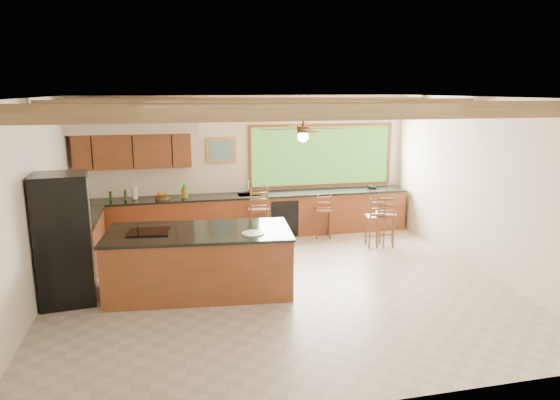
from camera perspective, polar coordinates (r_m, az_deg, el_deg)
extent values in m
plane|color=beige|center=(8.23, 0.01, -9.76)|extent=(7.20, 7.20, 0.00)
cube|color=silver|center=(10.92, -3.83, 3.97)|extent=(7.20, 0.04, 3.00)
cube|color=silver|center=(4.79, 8.87, -7.38)|extent=(7.20, 0.04, 3.00)
cube|color=silver|center=(7.82, -26.63, -0.77)|extent=(0.04, 6.50, 3.00)
cube|color=silver|center=(9.27, 22.27, 1.52)|extent=(0.04, 6.50, 3.00)
cube|color=#9C764E|center=(7.61, 0.01, 11.63)|extent=(7.20, 6.50, 0.04)
cube|color=tan|center=(6.07, 3.46, 10.06)|extent=(7.10, 0.15, 0.22)
cube|color=tan|center=(8.10, -0.80, 10.69)|extent=(7.10, 0.15, 0.22)
cube|color=tan|center=(9.87, -3.05, 11.00)|extent=(7.10, 0.15, 0.22)
cube|color=brown|center=(10.57, -16.43, 5.39)|extent=(2.30, 0.35, 0.70)
cube|color=beige|center=(10.45, -16.65, 8.61)|extent=(2.60, 0.50, 0.48)
cylinder|color=#FFEABF|center=(10.53, -20.40, 7.12)|extent=(0.10, 0.10, 0.01)
cylinder|color=#FFEABF|center=(10.44, -12.71, 7.55)|extent=(0.10, 0.10, 0.01)
cube|color=#60A139|center=(11.26, 4.78, 5.09)|extent=(3.20, 0.04, 1.30)
cube|color=#B37D36|center=(10.78, -6.73, 5.67)|extent=(0.64, 0.03, 0.54)
cube|color=#467F60|center=(10.76, -6.72, 5.66)|extent=(0.54, 0.01, 0.44)
cube|color=brown|center=(10.81, -3.46, -1.86)|extent=(7.00, 0.65, 0.88)
cube|color=black|center=(10.70, -3.49, 0.53)|extent=(7.04, 0.69, 0.04)
cube|color=brown|center=(9.30, -22.06, -5.17)|extent=(0.65, 2.35, 0.88)
cube|color=black|center=(9.18, -22.30, -2.43)|extent=(0.69, 2.39, 0.04)
cube|color=black|center=(10.63, 0.56, -2.19)|extent=(0.60, 0.02, 0.78)
cube|color=silver|center=(10.70, -3.49, 0.56)|extent=(0.50, 0.38, 0.03)
cylinder|color=silver|center=(10.86, -3.68, 1.62)|extent=(0.03, 0.03, 0.30)
cylinder|color=silver|center=(10.74, -3.60, 2.20)|extent=(0.03, 0.20, 0.03)
cylinder|color=white|center=(10.60, -16.26, 0.76)|extent=(0.11, 0.11, 0.26)
cylinder|color=#21421A|center=(10.67, -18.81, 0.45)|extent=(0.05, 0.05, 0.18)
cylinder|color=#21421A|center=(10.60, -17.27, 0.55)|extent=(0.06, 0.06, 0.21)
cube|color=black|center=(11.48, 10.44, 1.48)|extent=(0.20, 0.17, 0.08)
cube|color=brown|center=(7.97, -9.14, -7.04)|extent=(2.89, 1.55, 0.94)
cube|color=black|center=(7.82, -9.26, -3.64)|extent=(2.94, 1.60, 0.04)
cube|color=black|center=(7.88, -14.77, -3.54)|extent=(0.67, 0.55, 0.02)
cylinder|color=white|center=(7.56, -3.10, -3.82)|extent=(0.34, 0.34, 0.02)
cube|color=black|center=(7.98, -23.41, -4.13)|extent=(0.83, 0.81, 1.95)
cube|color=silver|center=(7.92, -20.71, -4.03)|extent=(0.03, 0.05, 1.79)
cube|color=brown|center=(10.32, -2.51, -0.98)|extent=(0.46, 0.46, 0.04)
cylinder|color=brown|center=(10.22, -3.24, -3.24)|extent=(0.04, 0.04, 0.69)
cylinder|color=brown|center=(10.28, -1.40, -3.13)|extent=(0.04, 0.04, 0.69)
cylinder|color=brown|center=(10.54, -3.55, -2.76)|extent=(0.04, 0.04, 0.69)
cylinder|color=brown|center=(10.60, -1.76, -2.66)|extent=(0.04, 0.04, 0.69)
cube|color=brown|center=(10.20, 10.87, -1.88)|extent=(0.43, 0.43, 0.04)
cylinder|color=brown|center=(10.09, 10.37, -3.90)|extent=(0.04, 0.04, 0.60)
cylinder|color=brown|center=(10.21, 11.88, -3.77)|extent=(0.04, 0.04, 0.60)
cylinder|color=brown|center=(10.35, 9.73, -3.46)|extent=(0.04, 0.04, 0.60)
cylinder|color=brown|center=(10.46, 11.21, -3.34)|extent=(0.04, 0.04, 0.60)
cube|color=brown|center=(10.68, 4.98, -1.15)|extent=(0.43, 0.43, 0.04)
cylinder|color=brown|center=(10.59, 4.46, -3.01)|extent=(0.03, 0.03, 0.58)
cylinder|color=brown|center=(10.67, 5.91, -2.91)|extent=(0.03, 0.03, 0.58)
cylinder|color=brown|center=(10.85, 4.01, -2.62)|extent=(0.03, 0.03, 0.58)
cylinder|color=brown|center=(10.93, 5.43, -2.53)|extent=(0.03, 0.03, 0.58)
cube|color=brown|center=(10.27, 12.01, -1.55)|extent=(0.52, 0.52, 0.04)
cylinder|color=brown|center=(10.16, 11.48, -3.70)|extent=(0.04, 0.04, 0.65)
cylinder|color=brown|center=(10.29, 13.08, -3.57)|extent=(0.04, 0.04, 0.65)
cylinder|color=brown|center=(10.44, 10.78, -3.24)|extent=(0.04, 0.04, 0.65)
cylinder|color=brown|center=(10.56, 12.34, -3.12)|extent=(0.04, 0.04, 0.65)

